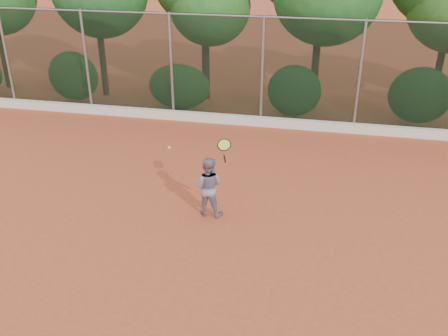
# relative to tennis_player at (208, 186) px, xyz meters

# --- Properties ---
(ground) EXTENTS (80.00, 80.00, 0.00)m
(ground) POSITION_rel_tennis_player_xyz_m (0.38, -1.10, -0.70)
(ground) COLOR #B34A2A
(ground) RESTS_ON ground
(concrete_curb) EXTENTS (24.00, 0.20, 0.30)m
(concrete_curb) POSITION_rel_tennis_player_xyz_m (0.38, 5.72, -0.55)
(concrete_curb) COLOR silver
(concrete_curb) RESTS_ON ground
(tennis_player) EXTENTS (0.71, 0.57, 1.40)m
(tennis_player) POSITION_rel_tennis_player_xyz_m (0.00, 0.00, 0.00)
(tennis_player) COLOR slate
(tennis_player) RESTS_ON ground
(chainlink_fence) EXTENTS (24.09, 0.09, 3.50)m
(chainlink_fence) POSITION_rel_tennis_player_xyz_m (0.38, 5.90, 1.16)
(chainlink_fence) COLOR black
(chainlink_fence) RESTS_ON ground
(tennis_racket) EXTENTS (0.31, 0.30, 0.58)m
(tennis_racket) POSITION_rel_tennis_player_xyz_m (0.40, -0.15, 1.08)
(tennis_racket) COLOR black
(tennis_racket) RESTS_ON ground
(tennis_ball_in_flight) EXTENTS (0.06, 0.06, 0.06)m
(tennis_ball_in_flight) POSITION_rel_tennis_player_xyz_m (-0.79, -0.22, 0.98)
(tennis_ball_in_flight) COLOR yellow
(tennis_ball_in_flight) RESTS_ON ground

